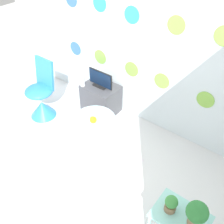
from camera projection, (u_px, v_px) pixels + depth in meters
ground_plane at (35, 192)px, 2.97m from camera, size 12.00×12.00×0.00m
wall_back_dotted at (133, 30)px, 3.27m from camera, size 4.82×0.05×2.60m
rug at (88, 156)px, 3.38m from camera, size 1.23×0.78×0.01m
bathtub at (95, 135)px, 3.28m from camera, size 0.86×0.61×0.57m
rubber_duck at (93, 120)px, 2.99m from camera, size 0.08×0.09×0.10m
chair at (42, 100)px, 3.85m from camera, size 0.40×0.40×0.89m
tv_cabinet at (101, 98)px, 3.97m from camera, size 0.52×0.40×0.45m
tv at (100, 80)px, 3.76m from camera, size 0.41×0.12×0.25m
vase at (82, 81)px, 3.78m from camera, size 0.07×0.07×0.19m
side_table at (180, 220)px, 2.34m from camera, size 0.49×0.35×0.43m
potted_plant_left at (171, 204)px, 2.28m from camera, size 0.12×0.12×0.18m
potted_plant_right at (197, 213)px, 2.14m from camera, size 0.19×0.19×0.27m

